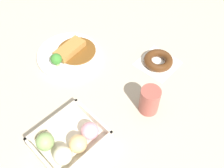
{
  "coord_description": "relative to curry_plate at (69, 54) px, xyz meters",
  "views": [
    {
      "loc": [
        -0.35,
        -0.51,
        0.72
      ],
      "look_at": [
        0.03,
        -0.12,
        0.03
      ],
      "focal_mm": 42.42,
      "sensor_mm": 36.0,
      "label": 1
    }
  ],
  "objects": [
    {
      "name": "ground_plane",
      "position": [
        -0.03,
        -0.1,
        -0.02
      ],
      "size": [
        1.6,
        1.6,
        0.0
      ],
      "primitive_type": "plane",
      "color": "#B2A893"
    },
    {
      "name": "curry_plate",
      "position": [
        0.0,
        0.0,
        0.0
      ],
      "size": [
        0.23,
        0.23,
        0.07
      ],
      "color": "white",
      "rests_on": "ground_plane"
    },
    {
      "name": "donut_box",
      "position": [
        -0.22,
        -0.28,
        0.01
      ],
      "size": [
        0.19,
        0.16,
        0.06
      ],
      "color": "beige",
      "rests_on": "ground_plane"
    },
    {
      "name": "chocolate_ring_donut",
      "position": [
        0.21,
        -0.26,
        -0.0
      ],
      "size": [
        0.14,
        0.14,
        0.03
      ],
      "color": "white",
      "rests_on": "ground_plane"
    },
    {
      "name": "coffee_mug",
      "position": [
        0.03,
        -0.36,
        0.03
      ],
      "size": [
        0.06,
        0.06,
        0.09
      ],
      "primitive_type": "cylinder",
      "color": "#9E4C42",
      "rests_on": "ground_plane"
    }
  ]
}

